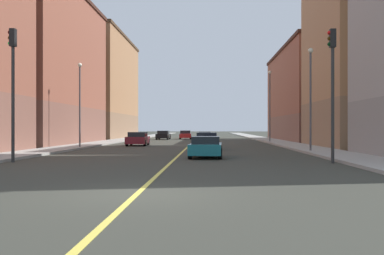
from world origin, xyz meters
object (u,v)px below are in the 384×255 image
(car_red, at_px, (185,135))
(car_white, at_px, (204,136))
(street_lamp_left_near, at_px, (311,88))
(street_lamp_right_near, at_px, (80,96))
(traffic_light_left_near, at_px, (332,77))
(car_black, at_px, (163,135))
(building_right_midblock, at_px, (35,68))
(car_maroon, at_px, (138,139))
(building_left_mid, at_px, (374,32))
(traffic_light_right_near, at_px, (13,77))
(street_lamp_left_far, at_px, (270,99))
(car_teal, at_px, (206,147))
(car_blue, at_px, (207,141))
(building_right_distant, at_px, (96,88))
(building_left_far, at_px, (317,95))

(car_red, relative_size, car_white, 0.97)
(street_lamp_left_near, xyz_separation_m, street_lamp_right_near, (-17.95, 6.13, -0.05))
(traffic_light_left_near, xyz_separation_m, car_black, (-12.68, 44.29, -3.59))
(building_right_midblock, distance_m, traffic_light_left_near, 35.14)
(car_maroon, bearing_deg, building_left_mid, -9.32)
(traffic_light_right_near, bearing_deg, street_lamp_right_near, 93.60)
(building_left_mid, relative_size, car_maroon, 4.73)
(street_lamp_left_far, height_order, car_teal, street_lamp_left_far)
(building_right_midblock, relative_size, traffic_light_left_near, 3.49)
(building_left_mid, height_order, street_lamp_left_near, building_left_mid)
(traffic_light_right_near, distance_m, street_lamp_left_far, 35.26)
(street_lamp_right_near, distance_m, car_white, 25.83)
(car_blue, height_order, car_white, car_blue)
(car_black, distance_m, car_red, 4.20)
(traffic_light_left_near, bearing_deg, building_right_distant, 115.26)
(traffic_light_left_near, distance_m, car_teal, 8.24)
(building_left_mid, height_order, car_teal, building_left_mid)
(building_left_mid, bearing_deg, car_red, 121.78)
(traffic_light_left_near, height_order, car_black, traffic_light_left_near)
(street_lamp_right_near, bearing_deg, street_lamp_left_near, -18.86)
(traffic_light_right_near, distance_m, car_black, 44.57)
(street_lamp_right_near, bearing_deg, car_maroon, 56.08)
(building_left_mid, bearing_deg, traffic_light_right_near, -143.39)
(car_red, height_order, car_teal, car_red)
(car_black, bearing_deg, building_left_far, -13.51)
(traffic_light_left_near, xyz_separation_m, car_red, (-9.62, 47.16, -3.58))
(building_left_mid, bearing_deg, building_right_midblock, 167.91)
(building_left_far, xyz_separation_m, street_lamp_left_near, (-7.38, -29.72, -1.61))
(building_right_midblock, relative_size, street_lamp_left_far, 2.81)
(building_left_far, xyz_separation_m, building_right_distant, (-32.71, 12.31, 2.15))
(street_lamp_left_near, relative_size, car_black, 1.68)
(building_right_distant, relative_size, car_red, 5.96)
(building_left_mid, height_order, traffic_light_left_near, building_left_mid)
(traffic_light_left_near, bearing_deg, building_right_midblock, 134.10)
(building_left_far, height_order, car_teal, building_left_far)
(car_white, height_order, car_teal, car_teal)
(traffic_light_left_near, xyz_separation_m, street_lamp_right_near, (-16.93, 15.64, 0.20))
(building_right_distant, bearing_deg, car_white, -35.29)
(car_red, relative_size, car_teal, 0.99)
(street_lamp_left_far, height_order, car_red, street_lamp_left_far)
(street_lamp_left_near, bearing_deg, traffic_light_left_near, -96.10)
(building_left_far, distance_m, car_white, 16.00)
(car_black, distance_m, car_white, 8.03)
(car_red, bearing_deg, car_maroon, -97.39)
(street_lamp_left_near, xyz_separation_m, car_white, (-7.65, 29.51, -3.87))
(building_right_midblock, xyz_separation_m, car_white, (17.68, 13.92, -7.38))
(traffic_light_right_near, relative_size, street_lamp_left_near, 0.94)
(street_lamp_left_near, height_order, street_lamp_right_near, street_lamp_left_near)
(building_right_distant, xyz_separation_m, car_white, (17.68, -12.52, -7.63))
(street_lamp_left_near, bearing_deg, building_right_distant, 121.08)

